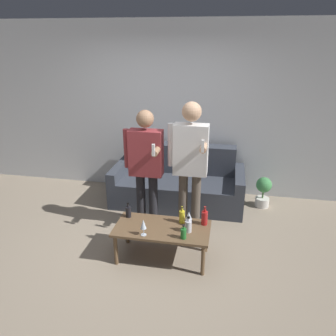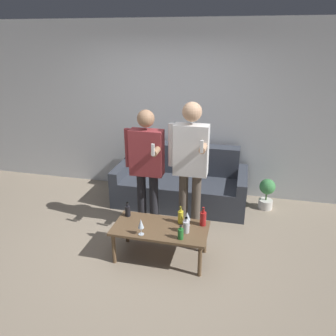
{
  "view_description": "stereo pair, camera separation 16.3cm",
  "coord_description": "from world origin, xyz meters",
  "px_view_note": "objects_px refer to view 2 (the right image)",
  "views": [
    {
      "loc": [
        1.01,
        -3.12,
        2.43
      ],
      "look_at": [
        0.32,
        0.51,
        0.95
      ],
      "focal_mm": 35.0,
      "sensor_mm": 36.0,
      "label": 1
    },
    {
      "loc": [
        1.17,
        -3.08,
        2.43
      ],
      "look_at": [
        0.32,
        0.51,
        0.95
      ],
      "focal_mm": 35.0,
      "sensor_mm": 36.0,
      "label": 2
    }
  ],
  "objects_px": {
    "couch": "(181,183)",
    "coffee_table": "(160,231)",
    "bottle_orange": "(181,217)",
    "person_standing_right": "(190,160)",
    "person_standing_left": "(146,162)"
  },
  "relations": [
    {
      "from": "bottle_orange",
      "to": "person_standing_left",
      "type": "bearing_deg",
      "value": 139.74
    },
    {
      "from": "bottle_orange",
      "to": "person_standing_left",
      "type": "distance_m",
      "value": 0.85
    },
    {
      "from": "bottle_orange",
      "to": "person_standing_right",
      "type": "bearing_deg",
      "value": 87.0
    },
    {
      "from": "couch",
      "to": "coffee_table",
      "type": "relative_size",
      "value": 1.84
    },
    {
      "from": "couch",
      "to": "person_standing_left",
      "type": "xyz_separation_m",
      "value": [
        -0.29,
        -0.86,
        0.65
      ]
    },
    {
      "from": "couch",
      "to": "coffee_table",
      "type": "height_order",
      "value": "couch"
    },
    {
      "from": "couch",
      "to": "person_standing_left",
      "type": "height_order",
      "value": "person_standing_left"
    },
    {
      "from": "coffee_table",
      "to": "couch",
      "type": "bearing_deg",
      "value": 91.88
    },
    {
      "from": "couch",
      "to": "bottle_orange",
      "type": "relative_size",
      "value": 9.58
    },
    {
      "from": "coffee_table",
      "to": "person_standing_right",
      "type": "height_order",
      "value": "person_standing_right"
    },
    {
      "from": "bottle_orange",
      "to": "person_standing_right",
      "type": "height_order",
      "value": "person_standing_right"
    },
    {
      "from": "couch",
      "to": "bottle_orange",
      "type": "bearing_deg",
      "value": -79.13
    },
    {
      "from": "coffee_table",
      "to": "person_standing_right",
      "type": "bearing_deg",
      "value": 69.14
    },
    {
      "from": "coffee_table",
      "to": "person_standing_right",
      "type": "xyz_separation_m",
      "value": [
        0.23,
        0.6,
        0.67
      ]
    },
    {
      "from": "person_standing_right",
      "to": "couch",
      "type": "bearing_deg",
      "value": 107.7
    }
  ]
}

